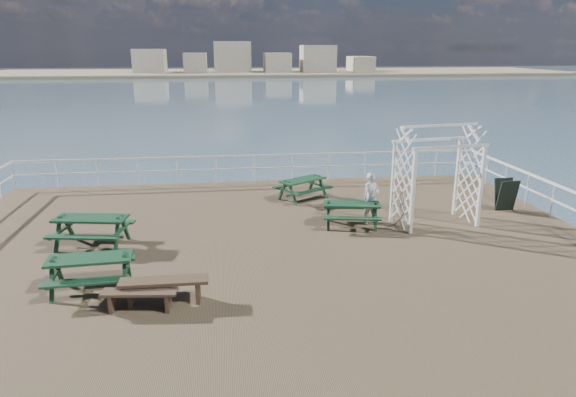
# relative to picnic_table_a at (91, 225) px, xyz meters

# --- Properties ---
(ground) EXTENTS (18.00, 14.00, 0.30)m
(ground) POSITION_rel_picnic_table_a_xyz_m (4.67, -0.65, -0.73)
(ground) COLOR brown
(ground) RESTS_ON ground
(sea_backdrop) EXTENTS (300.00, 300.00, 9.20)m
(sea_backdrop) POSITION_rel_picnic_table_a_xyz_m (17.21, 133.42, -1.08)
(sea_backdrop) COLOR #3F536A
(sea_backdrop) RESTS_ON ground
(railing) EXTENTS (17.77, 13.76, 1.10)m
(railing) POSITION_rel_picnic_table_a_xyz_m (4.60, 1.92, 0.29)
(railing) COLOR silver
(railing) RESTS_ON ground
(picnic_table_a) EXTENTS (2.09, 1.80, 0.91)m
(picnic_table_a) POSITION_rel_picnic_table_a_xyz_m (0.00, 0.00, 0.00)
(picnic_table_a) COLOR #12321D
(picnic_table_a) RESTS_ON ground
(picnic_table_b) EXTENTS (1.84, 1.59, 0.79)m
(picnic_table_b) POSITION_rel_picnic_table_a_xyz_m (7.17, 0.69, -0.07)
(picnic_table_b) COLOR #12321D
(picnic_table_b) RESTS_ON ground
(picnic_table_c) EXTENTS (2.11, 2.01, 0.80)m
(picnic_table_c) POSITION_rel_picnic_table_a_xyz_m (6.19, 3.67, -0.06)
(picnic_table_c) COLOR #12321D
(picnic_table_c) RESTS_ON ground
(picnic_table_d) EXTENTS (1.83, 1.51, 0.85)m
(picnic_table_d) POSITION_rel_picnic_table_a_xyz_m (0.59, -2.67, -0.03)
(picnic_table_d) COLOR #12321D
(picnic_table_d) RESTS_ON ground
(flat_bench_near) EXTENTS (1.51, 0.50, 0.43)m
(flat_bench_near) POSITION_rel_picnic_table_a_xyz_m (1.77, -3.75, -0.26)
(flat_bench_near) COLOR #503A29
(flat_bench_near) RESTS_ON ground
(flat_bench_far) EXTENTS (1.80, 0.44, 0.52)m
(flat_bench_far) POSITION_rel_picnic_table_a_xyz_m (2.22, -3.48, -0.19)
(flat_bench_far) COLOR #503A29
(flat_bench_far) RESTS_ON ground
(trellis_arbor) EXTENTS (2.55, 1.62, 2.97)m
(trellis_arbor) POSITION_rel_picnic_table_a_xyz_m (9.67, 0.62, 0.74)
(trellis_arbor) COLOR silver
(trellis_arbor) RESTS_ON ground
(sandwich_board) EXTENTS (0.65, 0.50, 1.04)m
(sandwich_board) POSITION_rel_picnic_table_a_xyz_m (12.47, 1.58, -0.07)
(sandwich_board) COLOR black
(sandwich_board) RESTS_ON ground
(person) EXTENTS (0.65, 0.53, 1.53)m
(person) POSITION_rel_picnic_table_a_xyz_m (7.81, 0.91, 0.19)
(person) COLOR silver
(person) RESTS_ON ground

